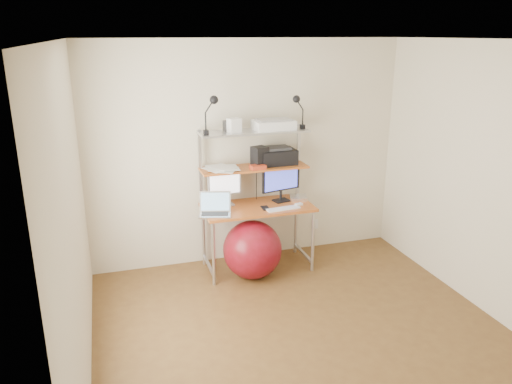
% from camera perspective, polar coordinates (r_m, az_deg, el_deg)
% --- Properties ---
extents(room, '(3.60, 3.60, 3.60)m').
position_cam_1_polar(room, '(4.02, 6.30, -1.22)').
color(room, brown).
rests_on(room, ground).
extents(computer_desk, '(1.20, 0.60, 1.57)m').
position_cam_1_polar(computer_desk, '(5.45, -0.02, 0.75)').
color(computer_desk, '#C76A26').
rests_on(computer_desk, ground).
extents(desktop, '(1.20, 0.60, 0.00)m').
position_cam_1_polar(desktop, '(5.46, 0.17, -1.60)').
color(desktop, '#C76A26').
rests_on(desktop, computer_desk).
extents(mid_shelf, '(1.18, 0.34, 0.00)m').
position_cam_1_polar(mid_shelf, '(5.46, -0.23, 2.91)').
color(mid_shelf, '#C76A26').
rests_on(mid_shelf, computer_desk).
extents(top_shelf, '(1.18, 0.34, 0.00)m').
position_cam_1_polar(top_shelf, '(5.37, -0.24, 7.04)').
color(top_shelf, '#BBBBC0').
rests_on(top_shelf, computer_desk).
extents(floor, '(3.60, 3.60, 0.00)m').
position_cam_1_polar(floor, '(4.58, 5.75, -16.20)').
color(floor, brown).
rests_on(floor, ground).
extents(wall_outlet, '(0.08, 0.01, 0.12)m').
position_cam_1_polar(wall_outlet, '(6.20, 6.75, -3.66)').
color(wall_outlet, white).
rests_on(wall_outlet, room).
extents(monitor_silver, '(0.38, 0.16, 0.43)m').
position_cam_1_polar(monitor_silver, '(5.44, -3.60, 0.81)').
color(monitor_silver, '#A7A6AB').
rests_on(monitor_silver, desktop).
extents(monitor_black, '(0.47, 0.17, 0.48)m').
position_cam_1_polar(monitor_black, '(5.57, 2.87, 1.34)').
color(monitor_black, black).
rests_on(monitor_black, desktop).
extents(laptop, '(0.39, 0.34, 0.29)m').
position_cam_1_polar(laptop, '(5.23, -4.69, -1.99)').
color(laptop, silver).
rests_on(laptop, desktop).
extents(keyboard, '(0.38, 0.15, 0.01)m').
position_cam_1_polar(keyboard, '(5.37, 3.13, -1.91)').
color(keyboard, white).
rests_on(keyboard, desktop).
extents(mouse, '(0.09, 0.06, 0.02)m').
position_cam_1_polar(mouse, '(5.50, 4.92, -1.42)').
color(mouse, white).
rests_on(mouse, desktop).
extents(mac_mini, '(0.23, 0.23, 0.04)m').
position_cam_1_polar(mac_mini, '(5.70, 4.86, -0.63)').
color(mac_mini, silver).
rests_on(mac_mini, desktop).
extents(phone, '(0.08, 0.14, 0.01)m').
position_cam_1_polar(phone, '(5.38, 1.07, -1.84)').
color(phone, black).
rests_on(phone, desktop).
extents(printer, '(0.41, 0.29, 0.20)m').
position_cam_1_polar(printer, '(5.56, 2.40, 4.14)').
color(printer, black).
rests_on(printer, mid_shelf).
extents(nas_cube, '(0.19, 0.19, 0.22)m').
position_cam_1_polar(nas_cube, '(5.44, 0.41, 4.05)').
color(nas_cube, black).
rests_on(nas_cube, mid_shelf).
extents(red_box, '(0.17, 0.12, 0.04)m').
position_cam_1_polar(red_box, '(5.36, 0.21, 2.87)').
color(red_box, '#B5371D').
rests_on(red_box, mid_shelf).
extents(scanner, '(0.45, 0.30, 0.11)m').
position_cam_1_polar(scanner, '(5.43, 2.02, 7.74)').
color(scanner, white).
rests_on(scanner, top_shelf).
extents(box_white, '(0.15, 0.13, 0.15)m').
position_cam_1_polar(box_white, '(5.26, -2.51, 7.62)').
color(box_white, white).
rests_on(box_white, top_shelf).
extents(box_grey, '(0.11, 0.11, 0.11)m').
position_cam_1_polar(box_grey, '(5.35, -3.12, 7.55)').
color(box_grey, '#303032').
rests_on(box_grey, top_shelf).
extents(clip_lamp_left, '(0.16, 0.09, 0.40)m').
position_cam_1_polar(clip_lamp_left, '(5.13, -5.03, 9.74)').
color(clip_lamp_left, black).
rests_on(clip_lamp_left, top_shelf).
extents(clip_lamp_right, '(0.15, 0.08, 0.36)m').
position_cam_1_polar(clip_lamp_right, '(5.43, 4.79, 9.94)').
color(clip_lamp_right, black).
rests_on(clip_lamp_right, top_shelf).
extents(exercise_ball, '(0.64, 0.64, 0.64)m').
position_cam_1_polar(exercise_ball, '(5.41, -0.41, -6.61)').
color(exercise_ball, maroon).
rests_on(exercise_ball, floor).
extents(paper_stack, '(0.40, 0.41, 0.02)m').
position_cam_1_polar(paper_stack, '(5.36, -3.92, 2.73)').
color(paper_stack, white).
rests_on(paper_stack, mid_shelf).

